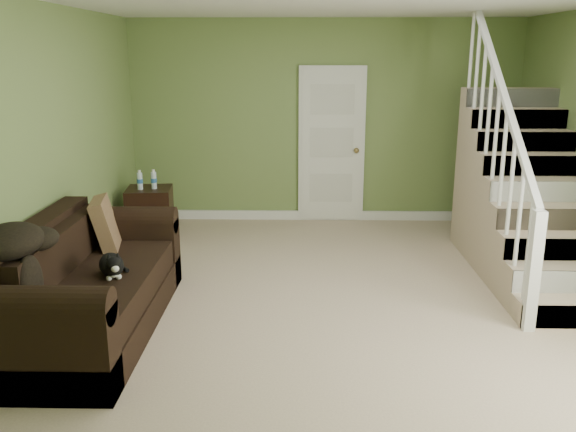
{
  "coord_description": "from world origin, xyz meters",
  "views": [
    {
      "loc": [
        -0.3,
        -5.2,
        2.18
      ],
      "look_at": [
        -0.41,
        0.11,
        0.75
      ],
      "focal_mm": 38.0,
      "sensor_mm": 36.0,
      "label": 1
    }
  ],
  "objects_px": {
    "side_table": "(150,213)",
    "banana": "(94,294)",
    "sofa": "(85,290)",
    "cat": "(110,265)"
  },
  "relations": [
    {
      "from": "sofa",
      "to": "side_table",
      "type": "height_order",
      "value": "sofa"
    },
    {
      "from": "sofa",
      "to": "cat",
      "type": "relative_size",
      "value": 4.74
    },
    {
      "from": "side_table",
      "to": "cat",
      "type": "distance_m",
      "value": 2.62
    },
    {
      "from": "cat",
      "to": "banana",
      "type": "xyz_separation_m",
      "value": [
        0.01,
        -0.43,
        -0.06
      ]
    },
    {
      "from": "side_table",
      "to": "sofa",
      "type": "bearing_deg",
      "value": -88.07
    },
    {
      "from": "sofa",
      "to": "side_table",
      "type": "bearing_deg",
      "value": 91.93
    },
    {
      "from": "side_table",
      "to": "banana",
      "type": "xyz_separation_m",
      "value": [
        0.34,
        -3.02,
        0.2
      ]
    },
    {
      "from": "cat",
      "to": "banana",
      "type": "distance_m",
      "value": 0.43
    },
    {
      "from": "side_table",
      "to": "banana",
      "type": "distance_m",
      "value": 3.04
    },
    {
      "from": "cat",
      "to": "banana",
      "type": "bearing_deg",
      "value": -112.92
    }
  ]
}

